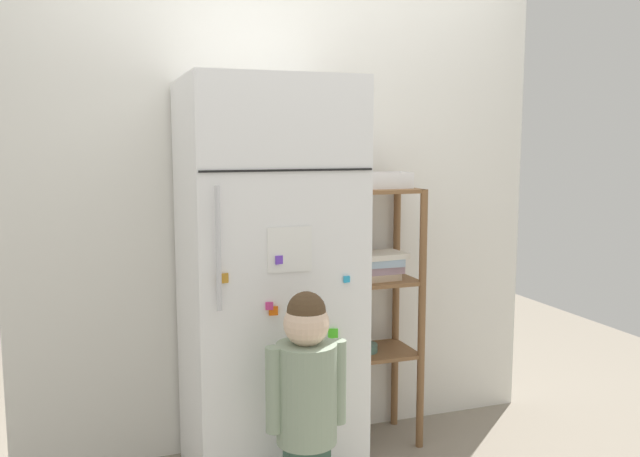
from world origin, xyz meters
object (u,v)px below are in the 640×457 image
at_px(pantry_shelf_unit, 376,291).
at_px(fruit_bin, 386,182).
at_px(refrigerator, 267,285).
at_px(child_standing, 306,392).

distance_m(pantry_shelf_unit, fruit_bin, 0.53).
distance_m(refrigerator, pantry_shelf_unit, 0.63).
relative_size(refrigerator, fruit_bin, 6.99).
height_order(refrigerator, fruit_bin, refrigerator).
bearing_deg(fruit_bin, child_standing, -132.72).
height_order(child_standing, fruit_bin, fruit_bin).
bearing_deg(child_standing, refrigerator, 90.75).
relative_size(child_standing, pantry_shelf_unit, 0.75).
height_order(child_standing, pantry_shelf_unit, pantry_shelf_unit).
relative_size(child_standing, fruit_bin, 3.82).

